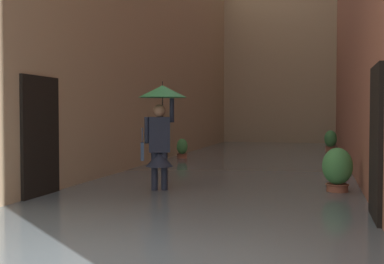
# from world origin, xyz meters

# --- Properties ---
(ground_plane) EXTENTS (60.00, 60.00, 0.00)m
(ground_plane) POSITION_xyz_m (0.00, -10.15, 0.00)
(ground_plane) COLOR slate
(flood_water) EXTENTS (6.16, 26.30, 0.17)m
(flood_water) POSITION_xyz_m (0.00, -10.15, 0.08)
(flood_water) COLOR #515B60
(flood_water) RESTS_ON ground_plane
(building_facade_right) EXTENTS (2.04, 24.30, 9.53)m
(building_facade_right) POSITION_xyz_m (3.58, -10.15, 4.76)
(building_facade_right) COLOR tan
(building_facade_right) RESTS_ON ground_plane
(building_facade_far) EXTENTS (8.96, 1.80, 10.48)m
(building_facade_far) POSITION_xyz_m (0.00, -21.20, 5.24)
(building_facade_far) COLOR tan
(building_facade_far) RESTS_ON ground_plane
(person_wading) EXTENTS (0.88, 0.88, 2.15)m
(person_wading) POSITION_xyz_m (0.87, -4.80, 1.44)
(person_wading) COLOR #4C4233
(person_wading) RESTS_ON ground_plane
(potted_plant_mid_left) EXTENTS (0.45, 0.45, 0.95)m
(potted_plant_mid_left) POSITION_xyz_m (-2.33, -15.03, 0.51)
(potted_plant_mid_left) COLOR brown
(potted_plant_mid_left) RESTS_ON ground_plane
(potted_plant_far_left) EXTENTS (0.54, 0.54, 0.95)m
(potted_plant_far_left) POSITION_xyz_m (-2.25, -5.43, 0.53)
(potted_plant_far_left) COLOR brown
(potted_plant_far_left) RESTS_ON ground_plane
(potted_plant_mid_right) EXTENTS (0.34, 0.34, 0.78)m
(potted_plant_mid_right) POSITION_xyz_m (2.24, -11.09, 0.41)
(potted_plant_mid_right) COLOR #9E563D
(potted_plant_mid_right) RESTS_ON ground_plane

